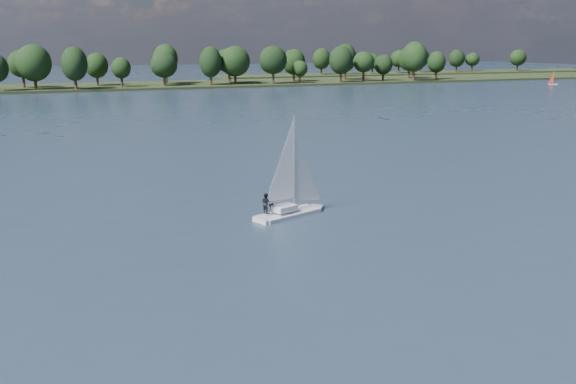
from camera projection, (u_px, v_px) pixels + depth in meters
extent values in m
plane|color=#233342|center=(205.00, 123.00, 119.38)|extent=(700.00, 700.00, 0.00)
cube|color=black|center=(118.00, 87.00, 220.07)|extent=(660.00, 40.00, 1.50)
cube|color=black|center=(428.00, 73.00, 323.35)|extent=(220.00, 30.00, 1.40)
cube|color=silver|center=(289.00, 216.00, 54.89)|extent=(7.07, 4.16, 0.80)
cube|color=silver|center=(289.00, 207.00, 54.71)|extent=(2.30, 1.83, 0.50)
cylinder|color=#BBBBC2|center=(289.00, 164.00, 53.86)|extent=(0.12, 0.12, 8.04)
imported|color=black|center=(271.00, 201.00, 54.42)|extent=(0.51, 0.69, 1.73)
imported|color=black|center=(266.00, 203.00, 53.50)|extent=(0.92, 1.02, 1.73)
cube|color=silver|center=(553.00, 84.00, 234.84)|extent=(3.34, 2.63, 0.51)
cylinder|color=silver|center=(553.00, 77.00, 234.27)|extent=(0.09, 0.09, 4.49)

